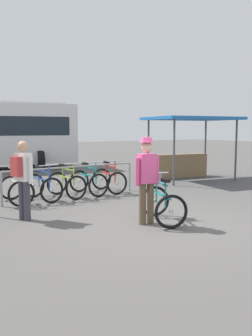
# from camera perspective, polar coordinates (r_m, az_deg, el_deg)

# --- Properties ---
(ground_plane) EXTENTS (80.00, 80.00, 0.00)m
(ground_plane) POSITION_cam_1_polar(r_m,az_deg,el_deg) (7.14, 5.51, -9.08)
(ground_plane) COLOR #514F4C
(bike_rack_rail) EXTENTS (3.91, 0.23, 0.88)m
(bike_rack_rail) POSITION_cam_1_polar(r_m,az_deg,el_deg) (9.83, -8.52, -0.79)
(bike_rack_rail) COLOR #99999E
(bike_rack_rail) RESTS_ON ground
(racked_bike_white) EXTENTS (0.71, 1.13, 0.97)m
(racked_bike_white) POSITION_cam_1_polar(r_m,az_deg,el_deg) (9.45, -17.13, -3.23)
(racked_bike_white) COLOR black
(racked_bike_white) RESTS_ON ground
(racked_bike_blue) EXTENTS (0.79, 1.19, 0.98)m
(racked_bike_blue) POSITION_cam_1_polar(r_m,az_deg,el_deg) (9.70, -13.21, -2.88)
(racked_bike_blue) COLOR black
(racked_bike_blue) RESTS_ON ground
(racked_bike_lime) EXTENTS (0.79, 1.17, 0.97)m
(racked_bike_lime) POSITION_cam_1_polar(r_m,az_deg,el_deg) (9.98, -9.50, -2.54)
(racked_bike_lime) COLOR black
(racked_bike_lime) RESTS_ON ground
(racked_bike_teal) EXTENTS (0.76, 1.16, 0.97)m
(racked_bike_teal) POSITION_cam_1_polar(r_m,az_deg,el_deg) (10.31, -6.01, -2.21)
(racked_bike_teal) COLOR black
(racked_bike_teal) RESTS_ON ground
(racked_bike_red) EXTENTS (0.72, 1.12, 0.97)m
(racked_bike_red) POSITION_cam_1_polar(r_m,az_deg,el_deg) (10.67, -2.74, -1.89)
(racked_bike_red) COLOR black
(racked_bike_red) RESTS_ON ground
(featured_bicycle) EXTENTS (0.99, 1.26, 1.09)m
(featured_bicycle) POSITION_cam_1_polar(r_m,az_deg,el_deg) (7.38, 5.51, -4.69)
(featured_bicycle) COLOR black
(featured_bicycle) RESTS_ON ground
(person_with_featured_bike) EXTENTS (0.53, 0.32, 1.72)m
(person_with_featured_bike) POSITION_cam_1_polar(r_m,az_deg,el_deg) (7.03, 3.32, -1.40)
(person_with_featured_bike) COLOR brown
(person_with_featured_bike) RESTS_ON ground
(pedestrian_with_backpack) EXTENTS (0.40, 0.51, 1.64)m
(pedestrian_with_backpack) POSITION_cam_1_polar(r_m,az_deg,el_deg) (7.61, -16.14, -1.12)
(pedestrian_with_backpack) COLOR #383842
(pedestrian_with_backpack) RESTS_ON ground
(market_stall) EXTENTS (3.42, 2.76, 2.30)m
(market_stall) POSITION_cam_1_polar(r_m,az_deg,el_deg) (13.60, 9.58, 4.15)
(market_stall) COLOR #4C4C51
(market_stall) RESTS_ON ground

